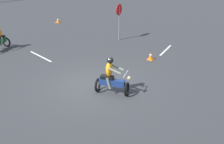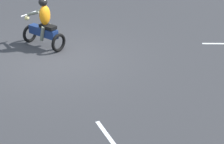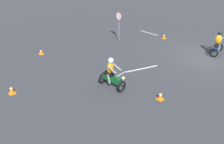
% 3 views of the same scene
% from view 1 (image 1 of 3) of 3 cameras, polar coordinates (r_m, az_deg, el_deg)
% --- Properties ---
extents(ground_plane, '(120.00, 120.00, 0.00)m').
position_cam_1_polar(ground_plane, '(14.12, -3.24, -2.44)').
color(ground_plane, '#333335').
extents(motorcycle_rider_foreground, '(0.94, 1.56, 1.66)m').
position_cam_1_polar(motorcycle_rider_foreground, '(13.11, -0.15, -1.07)').
color(motorcycle_rider_foreground, black).
rests_on(motorcycle_rider_foreground, ground).
extents(stop_sign, '(0.70, 0.08, 2.30)m').
position_cam_1_polar(stop_sign, '(19.71, 1.30, 10.44)').
color(stop_sign, slate).
rests_on(stop_sign, ground).
extents(traffic_cone_near_left, '(0.32, 0.32, 0.41)m').
position_cam_1_polar(traffic_cone_near_left, '(17.00, 7.08, 2.89)').
color(traffic_cone_near_left, orange).
rests_on(traffic_cone_near_left, ground).
extents(traffic_cone_near_right, '(0.32, 0.32, 0.33)m').
position_cam_1_polar(traffic_cone_near_right, '(24.50, -9.85, 9.27)').
color(traffic_cone_near_right, orange).
rests_on(traffic_cone_near_right, ground).
extents(lane_stripe_e, '(1.94, 0.23, 0.01)m').
position_cam_1_polar(lane_stripe_e, '(18.57, 9.76, 3.94)').
color(lane_stripe_e, silver).
rests_on(lane_stripe_e, ground).
extents(lane_stripe_n, '(0.68, 2.11, 0.01)m').
position_cam_1_polar(lane_stripe_n, '(17.82, -12.92, 2.80)').
color(lane_stripe_n, silver).
rests_on(lane_stripe_n, ground).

